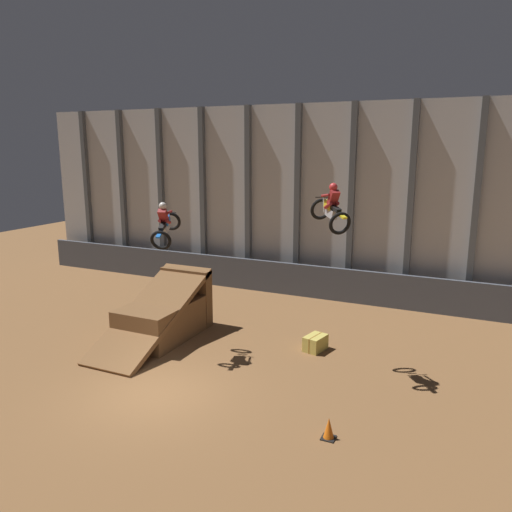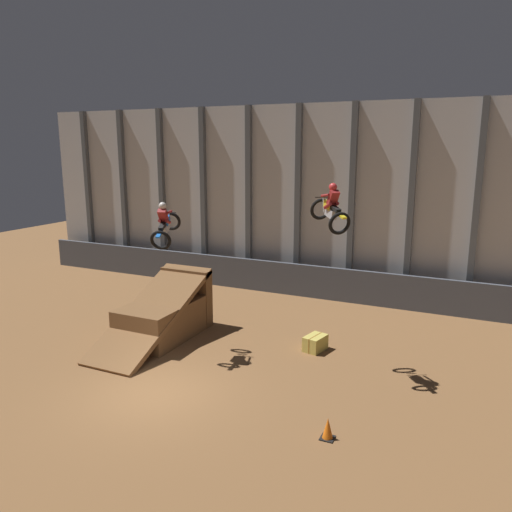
% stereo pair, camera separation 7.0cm
% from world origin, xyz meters
% --- Properties ---
extents(ground_plane, '(60.00, 60.00, 0.00)m').
position_xyz_m(ground_plane, '(0.00, 0.00, 0.00)').
color(ground_plane, brown).
extents(arena_back_wall, '(32.00, 0.40, 9.46)m').
position_xyz_m(arena_back_wall, '(-0.00, 12.54, 4.73)').
color(arena_back_wall, silver).
rests_on(arena_back_wall, ground_plane).
extents(lower_barrier, '(31.36, 0.20, 1.64)m').
position_xyz_m(lower_barrier, '(0.00, 11.53, 0.82)').
color(lower_barrier, '#474C56').
rests_on(lower_barrier, ground_plane).
extents(dirt_ramp, '(2.23, 5.53, 2.56)m').
position_xyz_m(dirt_ramp, '(-2.49, 4.23, 0.86)').
color(dirt_ramp, brown).
rests_on(dirt_ramp, ground_plane).
extents(rider_bike_left_air, '(1.23, 1.90, 1.65)m').
position_xyz_m(rider_bike_left_air, '(-1.40, 2.87, 4.72)').
color(rider_bike_left_air, black).
extents(rider_bike_right_air, '(1.64, 1.69, 1.59)m').
position_xyz_m(rider_bike_right_air, '(4.24, 3.84, 5.45)').
color(rider_bike_right_air, black).
extents(traffic_cone_near_ramp, '(0.36, 0.36, 0.58)m').
position_xyz_m(traffic_cone_near_ramp, '(5.51, -0.09, 0.28)').
color(traffic_cone_near_ramp, black).
rests_on(traffic_cone_near_ramp, ground_plane).
extents(hay_bale_trackside, '(0.79, 1.01, 0.57)m').
position_xyz_m(hay_bale_trackside, '(3.40, 5.26, 0.28)').
color(hay_bale_trackside, '#CCB751').
rests_on(hay_bale_trackside, ground_plane).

